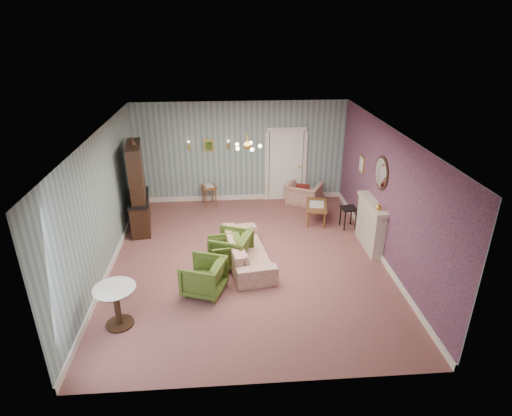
{
  "coord_description": "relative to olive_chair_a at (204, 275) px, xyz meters",
  "views": [
    {
      "loc": [
        -0.45,
        -8.12,
        4.96
      ],
      "look_at": [
        0.2,
        0.4,
        1.1
      ],
      "focal_mm": 29.61,
      "sensor_mm": 36.0,
      "label": 1
    }
  ],
  "objects": [
    {
      "name": "olive_chair_b",
      "position": [
        0.44,
        0.92,
        -0.03
      ],
      "size": [
        0.76,
        0.79,
        0.71
      ],
      "primitive_type": "imported",
      "rotation": [
        0.0,
        0.0,
        -1.4
      ],
      "color": "#496122",
      "rests_on": "floor"
    },
    {
      "name": "sconce_left",
      "position": [
        -0.51,
        4.55,
        1.31
      ],
      "size": [
        0.16,
        0.12,
        0.3
      ],
      "primitive_type": null,
      "color": "gold",
      "rests_on": "wall_back"
    },
    {
      "name": "dresser",
      "position": [
        -1.71,
        2.94,
        0.79
      ],
      "size": [
        0.7,
        1.47,
        2.35
      ],
      "primitive_type": null,
      "rotation": [
        0.0,
        0.0,
        0.15
      ],
      "color": "black",
      "rests_on": "floor"
    },
    {
      "name": "chandelier",
      "position": [
        0.94,
        1.11,
        2.24
      ],
      "size": [
        0.56,
        0.56,
        0.36
      ],
      "primitive_type": null,
      "color": "gold",
      "rests_on": "ceiling"
    },
    {
      "name": "olive_chair_c",
      "position": [
        0.56,
        1.03,
        0.02
      ],
      "size": [
        0.97,
        1.0,
        0.81
      ],
      "primitive_type": "imported",
      "rotation": [
        0.0,
        0.0,
        -1.93
      ],
      "color": "#496122",
      "rests_on": "floor"
    },
    {
      "name": "nesting_table",
      "position": [
        -0.0,
        4.26,
        -0.07
      ],
      "size": [
        0.49,
        0.57,
        0.63
      ],
      "primitive_type": null,
      "rotation": [
        0.0,
        0.0,
        0.26
      ],
      "color": "brown",
      "rests_on": "floor"
    },
    {
      "name": "sofa_chintz",
      "position": [
        0.91,
        1.03,
        0.03
      ],
      "size": [
        0.94,
        2.21,
        0.84
      ],
      "primitive_type": "imported",
      "rotation": [
        0.0,
        0.0,
        1.72
      ],
      "color": "#973F3D",
      "rests_on": "floor"
    },
    {
      "name": "pedestal_table",
      "position": [
        -1.46,
        -0.88,
        0.01
      ],
      "size": [
        0.84,
        0.84,
        0.79
      ],
      "primitive_type": null,
      "rotation": [
        0.0,
        0.0,
        -0.17
      ],
      "color": "black",
      "rests_on": "floor"
    },
    {
      "name": "gilt_mirror_back",
      "position": [
        0.04,
        4.57,
        1.31
      ],
      "size": [
        0.28,
        0.06,
        0.36
      ],
      "primitive_type": null,
      "color": "gold",
      "rests_on": "wall_back"
    },
    {
      "name": "wall_right_floral",
      "position": [
        3.92,
        1.11,
        1.06
      ],
      "size": [
        0.0,
        7.0,
        7.0
      ],
      "primitive_type": "plane",
      "rotation": [
        1.57,
        0.0,
        -1.57
      ],
      "color": "#AB5567",
      "rests_on": "ground"
    },
    {
      "name": "floor",
      "position": [
        0.94,
        1.11,
        -0.39
      ],
      "size": [
        7.0,
        7.0,
        0.0
      ],
      "primitive_type": "plane",
      "color": "#86524E",
      "rests_on": "ground"
    },
    {
      "name": "door",
      "position": [
        2.24,
        4.57,
        0.69
      ],
      "size": [
        1.12,
        0.12,
        2.16
      ],
      "primitive_type": null,
      "color": "white",
      "rests_on": "floor"
    },
    {
      "name": "wall_right",
      "position": [
        3.94,
        1.11,
        1.06
      ],
      "size": [
        0.0,
        7.0,
        7.0
      ],
      "primitive_type": "plane",
      "rotation": [
        1.57,
        0.0,
        -1.57
      ],
      "color": "slate",
      "rests_on": "ground"
    },
    {
      "name": "coffee_table",
      "position": [
        2.85,
        2.98,
        -0.14
      ],
      "size": [
        0.71,
        1.04,
        0.49
      ],
      "primitive_type": null,
      "rotation": [
        0.0,
        0.0,
        -0.2
      ],
      "color": "brown",
      "rests_on": "floor"
    },
    {
      "name": "olive_chair_a",
      "position": [
        0.0,
        0.0,
        0.0
      ],
      "size": [
        0.91,
        0.94,
        0.77
      ],
      "primitive_type": "imported",
      "rotation": [
        0.0,
        0.0,
        -1.91
      ],
      "color": "#496122",
      "rests_on": "floor"
    },
    {
      "name": "wingback_chair",
      "position": [
        2.71,
        4.15,
        0.03
      ],
      "size": [
        1.14,
        1.01,
        0.83
      ],
      "primitive_type": "imported",
      "rotation": [
        0.0,
        0.0,
        2.62
      ],
      "color": "#973F3D",
      "rests_on": "floor"
    },
    {
      "name": "fireplace",
      "position": [
        3.8,
        1.51,
        0.19
      ],
      "size": [
        0.3,
        1.4,
        1.16
      ],
      "primitive_type": null,
      "color": "beige",
      "rests_on": "floor"
    },
    {
      "name": "ceiling",
      "position": [
        0.94,
        1.11,
        2.51
      ],
      "size": [
        7.0,
        7.0,
        0.0
      ],
      "primitive_type": "plane",
      "rotation": [
        3.14,
        0.0,
        0.0
      ],
      "color": "white",
      "rests_on": "ground"
    },
    {
      "name": "sconce_right",
      "position": [
        0.59,
        4.55,
        1.31
      ],
      "size": [
        0.16,
        0.12,
        0.3
      ],
      "primitive_type": null,
      "color": "gold",
      "rests_on": "wall_back"
    },
    {
      "name": "oval_mirror",
      "position": [
        3.9,
        1.51,
        1.46
      ],
      "size": [
        0.04,
        0.76,
        0.84
      ],
      "primitive_type": null,
      "color": "white",
      "rests_on": "wall_right"
    },
    {
      "name": "burgundy_cushion",
      "position": [
        2.66,
        4.0,
        0.09
      ],
      "size": [
        0.41,
        0.28,
        0.39
      ],
      "primitive_type": "cube",
      "rotation": [
        0.17,
        0.0,
        -0.35
      ],
      "color": "maroon",
      "rests_on": "wingback_chair"
    },
    {
      "name": "framed_print",
      "position": [
        3.91,
        2.86,
        1.21
      ],
      "size": [
        0.04,
        0.34,
        0.42
      ],
      "primitive_type": null,
      "color": "gold",
      "rests_on": "wall_right"
    },
    {
      "name": "wall_left",
      "position": [
        -2.06,
        1.11,
        1.06
      ],
      "size": [
        0.0,
        7.0,
        7.0
      ],
      "primitive_type": "plane",
      "rotation": [
        1.57,
        0.0,
        1.57
      ],
      "color": "slate",
      "rests_on": "ground"
    },
    {
      "name": "side_table_black",
      "position": [
        3.59,
        2.55,
        -0.11
      ],
      "size": [
        0.42,
        0.42,
        0.56
      ],
      "primitive_type": null,
      "rotation": [
        0.0,
        0.0,
        0.13
      ],
      "color": "black",
      "rests_on": "floor"
    },
    {
      "name": "wall_front",
      "position": [
        0.94,
        -2.39,
        1.06
      ],
      "size": [
        6.0,
        0.0,
        6.0
      ],
      "primitive_type": "plane",
      "rotation": [
        -1.57,
        0.0,
        0.0
      ],
      "color": "slate",
      "rests_on": "ground"
    },
    {
      "name": "mantel_vase",
      "position": [
        3.78,
        1.11,
        0.85
      ],
      "size": [
        0.15,
        0.15,
        0.15
      ],
      "primitive_type": "imported",
      "color": "gold",
      "rests_on": "fireplace"
    },
    {
      "name": "wall_back",
      "position": [
        0.94,
        4.61,
        1.06
      ],
      "size": [
        6.0,
        0.0,
        6.0
      ],
      "primitive_type": "plane",
      "rotation": [
        1.57,
        0.0,
        0.0
      ],
      "color": "slate",
      "rests_on": "ground"
    }
  ]
}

